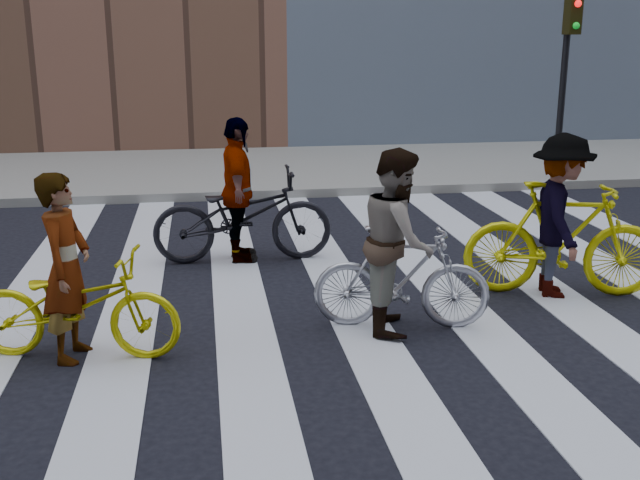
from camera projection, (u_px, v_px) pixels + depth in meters
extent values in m
plane|color=black|center=(396.00, 295.00, 7.95)|extent=(100.00, 100.00, 0.00)
cube|color=gray|center=(302.00, 168.00, 15.07)|extent=(100.00, 5.00, 0.15)
cube|color=silver|center=(17.00, 315.00, 7.37)|extent=(0.55, 10.00, 0.01)
cube|color=silver|center=(131.00, 308.00, 7.53)|extent=(0.55, 10.00, 0.01)
cube|color=silver|center=(241.00, 303.00, 7.70)|extent=(0.55, 10.00, 0.01)
cube|color=silver|center=(345.00, 297.00, 7.86)|extent=(0.55, 10.00, 0.01)
cube|color=silver|center=(446.00, 292.00, 8.03)|extent=(0.55, 10.00, 0.01)
cube|color=silver|center=(542.00, 286.00, 8.19)|extent=(0.55, 10.00, 0.01)
cube|color=silver|center=(635.00, 281.00, 8.36)|extent=(0.55, 10.00, 0.01)
cylinder|color=black|center=(562.00, 97.00, 13.33)|extent=(0.12, 0.12, 3.20)
cube|color=black|center=(573.00, 15.00, 12.81)|extent=(0.22, 0.28, 0.65)
sphere|color=red|center=(578.00, 4.00, 12.62)|extent=(0.12, 0.12, 0.12)
sphere|color=#0CCC26|center=(576.00, 26.00, 12.72)|extent=(0.12, 0.12, 0.12)
imported|color=#C6BE0B|center=(76.00, 305.00, 6.30)|extent=(1.87, 0.97, 0.93)
imported|color=#A9AAB3|center=(402.00, 277.00, 6.94)|extent=(1.70, 0.81, 0.98)
imported|color=#C9C50B|center=(562.00, 239.00, 7.81)|extent=(2.10, 1.06, 1.22)
imported|color=black|center=(243.00, 216.00, 9.00)|extent=(2.15, 0.76, 1.13)
imported|color=slate|center=(66.00, 268.00, 6.20)|extent=(0.49, 0.65, 1.60)
imported|color=slate|center=(398.00, 241.00, 6.84)|extent=(0.81, 0.95, 1.70)
imported|color=slate|center=(560.00, 216.00, 7.73)|extent=(0.89, 1.23, 1.71)
imported|color=slate|center=(238.00, 191.00, 8.91)|extent=(0.43, 1.02, 1.75)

